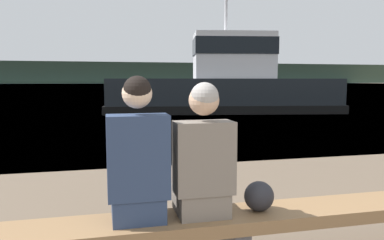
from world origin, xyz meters
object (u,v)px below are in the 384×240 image
(person_right, at_px, (203,159))
(shopping_bag, at_px, (259,196))
(bench_main, at_px, (235,224))
(person_left, at_px, (138,160))
(tugboat_red, at_px, (225,87))

(person_right, relative_size, shopping_bag, 4.29)
(bench_main, bearing_deg, person_right, 179.05)
(bench_main, distance_m, person_left, 0.85)
(person_left, height_order, person_right, person_left)
(person_left, height_order, shopping_bag, person_left)
(shopping_bag, bearing_deg, bench_main, -179.99)
(shopping_bag, xyz_separation_m, tugboat_red, (4.26, 13.59, 0.53))
(bench_main, distance_m, tugboat_red, 14.32)
(bench_main, relative_size, shopping_bag, 29.54)
(person_right, distance_m, tugboat_red, 14.38)
(bench_main, height_order, shopping_bag, shopping_bag)
(person_right, bearing_deg, shopping_bag, -0.53)
(bench_main, relative_size, tugboat_red, 0.61)
(person_right, xyz_separation_m, shopping_bag, (0.42, -0.00, -0.30))
(person_right, bearing_deg, tugboat_red, 70.99)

